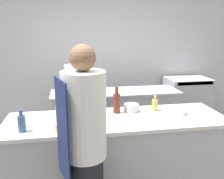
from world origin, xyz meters
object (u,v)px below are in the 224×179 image
at_px(bottle_olive_oil, 60,113).
at_px(bottle_wine, 117,103).
at_px(bottle_sauce, 155,105).
at_px(bowl_ceramic_blue, 179,111).
at_px(stockpot, 82,85).
at_px(bottle_vinegar, 22,123).
at_px(bowl_mixing_large, 131,108).
at_px(bottle_cooking_oil, 91,116).
at_px(bowl_prep_small, 66,125).
at_px(oven_range, 186,103).
at_px(chef_at_stove, 78,108).
at_px(chef_at_prep_near, 85,148).

distance_m(bottle_olive_oil, bottle_wine, 0.68).
xyz_separation_m(bottle_wine, bottle_sauce, (0.48, -0.00, -0.05)).
bearing_deg(bowl_ceramic_blue, stockpot, 130.37).
xyz_separation_m(bottle_vinegar, bowl_ceramic_blue, (1.74, 0.23, -0.05)).
distance_m(bottle_wine, stockpot, 1.15).
bearing_deg(bottle_wine, bottle_sauce, -0.33).
bearing_deg(bottle_sauce, bowl_mixing_large, 174.11).
distance_m(bottle_vinegar, bottle_cooking_oil, 0.68).
xyz_separation_m(bottle_sauce, bowl_prep_small, (-1.07, -0.41, -0.03)).
bearing_deg(stockpot, bowl_prep_small, -99.26).
relative_size(bowl_mixing_large, stockpot, 0.68).
xyz_separation_m(bottle_vinegar, bottle_sauce, (1.50, 0.40, -0.01)).
bearing_deg(bowl_mixing_large, bottle_cooking_oil, -141.11).
relative_size(bottle_wine, bowl_ceramic_blue, 1.94).
xyz_separation_m(oven_range, bottle_cooking_oil, (-2.02, -1.97, 0.54)).
bearing_deg(bottle_vinegar, chef_at_stove, 57.96).
height_order(bowl_ceramic_blue, stockpot, stockpot).
distance_m(bottle_cooking_oil, bottle_sauce, 0.91).
bearing_deg(stockpot, chef_at_prep_near, -92.60).
xyz_separation_m(bottle_cooking_oil, bowl_prep_small, (-0.26, -0.01, -0.07)).
bearing_deg(stockpot, bottle_sauce, -52.91).
distance_m(chef_at_stove, bowl_ceramic_blue, 1.36).
height_order(bottle_wine, bowl_mixing_large, bottle_wine).
bearing_deg(bowl_mixing_large, chef_at_prep_near, -126.42).
xyz_separation_m(chef_at_prep_near, bowl_prep_small, (-0.16, 0.41, 0.06)).
bearing_deg(bottle_olive_oil, bottle_vinegar, -143.80).
distance_m(bottle_vinegar, bowl_mixing_large, 1.29).
bearing_deg(bowl_mixing_large, stockpot, 116.86).
distance_m(chef_at_stove, stockpot, 0.61).
height_order(chef_at_prep_near, bottle_wine, chef_at_prep_near).
height_order(bottle_olive_oil, bowl_mixing_large, bottle_olive_oil).
relative_size(chef_at_prep_near, bottle_vinegar, 7.92).
distance_m(chef_at_prep_near, chef_at_stove, 1.35).
bearing_deg(bottle_wine, chef_at_prep_near, -117.95).
bearing_deg(stockpot, bottle_olive_oil, -104.43).
height_order(bottle_cooking_oil, bottle_sauce, bottle_cooking_oil).
relative_size(bottle_cooking_oil, bottle_sauce, 1.50).
height_order(bottle_wine, bottle_cooking_oil, bottle_wine).
xyz_separation_m(chef_at_stove, bottle_vinegar, (-0.58, -0.92, 0.18)).
relative_size(bottle_cooking_oil, bowl_mixing_large, 1.57).
height_order(chef_at_stove, bottle_olive_oil, chef_at_stove).
height_order(bowl_prep_small, bowl_ceramic_blue, bowl_prep_small).
distance_m(bottle_vinegar, bowl_ceramic_blue, 1.76).
relative_size(bottle_olive_oil, bowl_mixing_large, 1.19).
distance_m(bowl_prep_small, bowl_ceramic_blue, 1.34).
distance_m(bottle_vinegar, bottle_wine, 1.10).
bearing_deg(chef_at_stove, bowl_ceramic_blue, 71.87).
height_order(bottle_sauce, bowl_ceramic_blue, bottle_sauce).
xyz_separation_m(bottle_wine, bottle_cooking_oil, (-0.34, -0.40, -0.01)).
height_order(oven_range, bottle_vinegar, bottle_vinegar).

